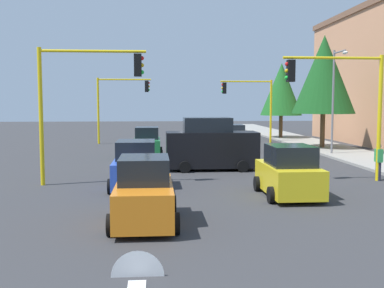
{
  "coord_description": "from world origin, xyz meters",
  "views": [
    {
      "loc": [
        26.36,
        -2.61,
        3.6
      ],
      "look_at": [
        0.03,
        -0.55,
        1.2
      ],
      "focal_mm": 43.6,
      "sensor_mm": 36.0,
      "label": 1
    }
  ],
  "objects_px": {
    "traffic_signal_near_right": "(82,89)",
    "traffic_signal_far_left": "(250,98)",
    "car_orange": "(144,194)",
    "traffic_signal_near_left": "(342,92)",
    "traffic_signal_far_right": "(119,97)",
    "street_lamp_curbside": "(335,90)",
    "tree_roadside_mid": "(324,75)",
    "car_blue": "(136,167)",
    "tree_roadside_far": "(281,89)",
    "pedestrian_crossing": "(379,161)",
    "car_green": "(147,144)",
    "car_white": "(231,139)",
    "car_yellow": "(289,173)",
    "delivery_van_black": "(211,146)"
  },
  "relations": [
    {
      "from": "car_white",
      "to": "car_yellow",
      "type": "relative_size",
      "value": 1.07
    },
    {
      "from": "street_lamp_curbside",
      "to": "car_yellow",
      "type": "distance_m",
      "value": 14.93
    },
    {
      "from": "tree_roadside_mid",
      "to": "car_white",
      "type": "relative_size",
      "value": 2.16
    },
    {
      "from": "tree_roadside_far",
      "to": "pedestrian_crossing",
      "type": "distance_m",
      "value": 24.33
    },
    {
      "from": "tree_roadside_far",
      "to": "traffic_signal_far_right",
      "type": "bearing_deg",
      "value": -75.25
    },
    {
      "from": "tree_roadside_far",
      "to": "car_white",
      "type": "xyz_separation_m",
      "value": [
        11.1,
        -6.65,
        -3.89
      ]
    },
    {
      "from": "traffic_signal_far_left",
      "to": "traffic_signal_near_right",
      "type": "bearing_deg",
      "value": -29.69
    },
    {
      "from": "traffic_signal_far_right",
      "to": "traffic_signal_far_left",
      "type": "bearing_deg",
      "value": 90.0
    },
    {
      "from": "car_orange",
      "to": "traffic_signal_near_left",
      "type": "bearing_deg",
      "value": 127.99
    },
    {
      "from": "traffic_signal_far_left",
      "to": "car_yellow",
      "type": "xyz_separation_m",
      "value": [
        23.23,
        -3.26,
        -3.01
      ]
    },
    {
      "from": "traffic_signal_near_left",
      "to": "traffic_signal_near_right",
      "type": "height_order",
      "value": "traffic_signal_near_right"
    },
    {
      "from": "traffic_signal_far_right",
      "to": "pedestrian_crossing",
      "type": "distance_m",
      "value": 24.14
    },
    {
      "from": "car_green",
      "to": "traffic_signal_far_left",
      "type": "bearing_deg",
      "value": 139.41
    },
    {
      "from": "traffic_signal_near_right",
      "to": "tree_roadside_far",
      "type": "height_order",
      "value": "tree_roadside_far"
    },
    {
      "from": "street_lamp_curbside",
      "to": "tree_roadside_mid",
      "type": "bearing_deg",
      "value": 169.67
    },
    {
      "from": "traffic_signal_far_left",
      "to": "car_yellow",
      "type": "relative_size",
      "value": 1.49
    },
    {
      "from": "traffic_signal_near_left",
      "to": "car_yellow",
      "type": "distance_m",
      "value": 5.57
    },
    {
      "from": "street_lamp_curbside",
      "to": "pedestrian_crossing",
      "type": "distance_m",
      "value": 10.28
    },
    {
      "from": "delivery_van_black",
      "to": "pedestrian_crossing",
      "type": "distance_m",
      "value": 8.26
    },
    {
      "from": "delivery_van_black",
      "to": "car_yellow",
      "type": "bearing_deg",
      "value": 16.28
    },
    {
      "from": "car_orange",
      "to": "car_yellow",
      "type": "distance_m",
      "value": 6.43
    },
    {
      "from": "traffic_signal_near_right",
      "to": "tree_roadside_far",
      "type": "xyz_separation_m",
      "value": [
        -24.0,
        15.23,
        0.63
      ]
    },
    {
      "from": "traffic_signal_near_right",
      "to": "pedestrian_crossing",
      "type": "bearing_deg",
      "value": 90.25
    },
    {
      "from": "car_green",
      "to": "pedestrian_crossing",
      "type": "xyz_separation_m",
      "value": [
        9.61,
        10.74,
        0.01
      ]
    },
    {
      "from": "tree_roadside_far",
      "to": "car_orange",
      "type": "relative_size",
      "value": 1.96
    },
    {
      "from": "car_green",
      "to": "car_orange",
      "type": "bearing_deg",
      "value": 0.78
    },
    {
      "from": "delivery_van_black",
      "to": "car_orange",
      "type": "relative_size",
      "value": 1.29
    },
    {
      "from": "traffic_signal_far_left",
      "to": "traffic_signal_near_right",
      "type": "height_order",
      "value": "traffic_signal_near_right"
    },
    {
      "from": "car_orange",
      "to": "pedestrian_crossing",
      "type": "xyz_separation_m",
      "value": [
        -6.82,
        10.51,
        0.01
      ]
    },
    {
      "from": "pedestrian_crossing",
      "to": "tree_roadside_mid",
      "type": "bearing_deg",
      "value": 170.06
    },
    {
      "from": "street_lamp_curbside",
      "to": "tree_roadside_mid",
      "type": "relative_size",
      "value": 0.82
    },
    {
      "from": "tree_roadside_mid",
      "to": "pedestrian_crossing",
      "type": "bearing_deg",
      "value": -9.94
    },
    {
      "from": "delivery_van_black",
      "to": "car_white",
      "type": "xyz_separation_m",
      "value": [
        -8.9,
        2.54,
        -0.38
      ]
    },
    {
      "from": "traffic_signal_near_right",
      "to": "car_blue",
      "type": "bearing_deg",
      "value": 67.68
    },
    {
      "from": "street_lamp_curbside",
      "to": "pedestrian_crossing",
      "type": "height_order",
      "value": "street_lamp_curbside"
    },
    {
      "from": "traffic_signal_near_left",
      "to": "tree_roadside_mid",
      "type": "height_order",
      "value": "tree_roadside_mid"
    },
    {
      "from": "car_blue",
      "to": "car_yellow",
      "type": "bearing_deg",
      "value": 68.66
    },
    {
      "from": "car_yellow",
      "to": "delivery_van_black",
      "type": "bearing_deg",
      "value": -163.72
    },
    {
      "from": "tree_roadside_mid",
      "to": "tree_roadside_far",
      "type": "distance_m",
      "value": 10.05
    },
    {
      "from": "traffic_signal_near_right",
      "to": "car_blue",
      "type": "height_order",
      "value": "traffic_signal_near_right"
    },
    {
      "from": "tree_roadside_mid",
      "to": "tree_roadside_far",
      "type": "relative_size",
      "value": 1.17
    },
    {
      "from": "traffic_signal_near_right",
      "to": "traffic_signal_far_left",
      "type": "bearing_deg",
      "value": 150.31
    },
    {
      "from": "traffic_signal_far_left",
      "to": "pedestrian_crossing",
      "type": "height_order",
      "value": "traffic_signal_far_left"
    },
    {
      "from": "street_lamp_curbside",
      "to": "tree_roadside_mid",
      "type": "distance_m",
      "value": 4.64
    },
    {
      "from": "street_lamp_curbside",
      "to": "delivery_van_black",
      "type": "distance_m",
      "value": 10.95
    },
    {
      "from": "tree_roadside_mid",
      "to": "pedestrian_crossing",
      "type": "xyz_separation_m",
      "value": [
        13.94,
        -2.44,
        -4.72
      ]
    },
    {
      "from": "traffic_signal_near_right",
      "to": "traffic_signal_far_right",
      "type": "bearing_deg",
      "value": 179.89
    },
    {
      "from": "traffic_signal_near_left",
      "to": "car_yellow",
      "type": "xyz_separation_m",
      "value": [
        3.23,
        -3.28,
        -3.13
      ]
    },
    {
      "from": "street_lamp_curbside",
      "to": "traffic_signal_far_right",
      "type": "bearing_deg",
      "value": -124.9
    },
    {
      "from": "traffic_signal_far_left",
      "to": "tree_roadside_mid",
      "type": "relative_size",
      "value": 0.64
    }
  ]
}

